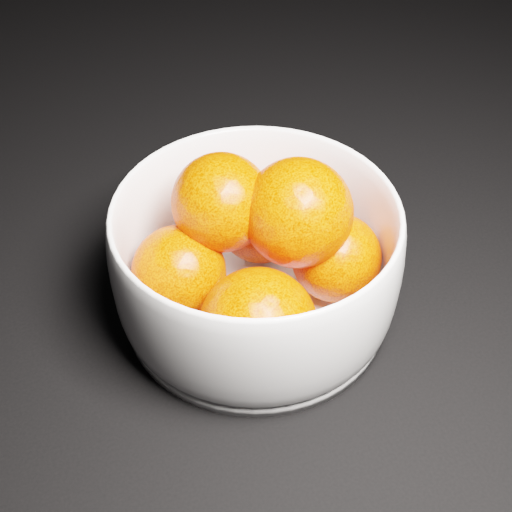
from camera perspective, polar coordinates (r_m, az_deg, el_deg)
name	(u,v)px	position (r m, az deg, el deg)	size (l,w,h in m)	color
bowl	(256,261)	(0.47, 0.00, -0.41)	(0.19, 0.19, 0.09)	white
orange_pile	(260,250)	(0.47, 0.32, 0.45)	(0.16, 0.16, 0.11)	#E63B04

